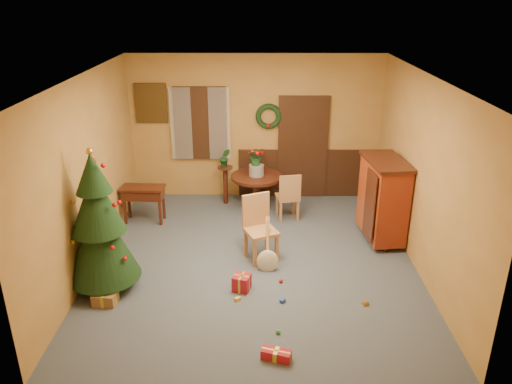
{
  "coord_description": "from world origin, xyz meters",
  "views": [
    {
      "loc": [
        0.06,
        -6.97,
        4.02
      ],
      "look_at": [
        0.02,
        0.4,
        1.02
      ],
      "focal_mm": 35.0,
      "sensor_mm": 36.0,
      "label": 1
    }
  ],
  "objects_px": {
    "chair_near": "(259,225)",
    "christmas_tree": "(99,225)",
    "dining_table": "(256,185)",
    "sideboard": "(383,198)",
    "writing_desk": "(143,195)"
  },
  "relations": [
    {
      "from": "writing_desk",
      "to": "sideboard",
      "type": "xyz_separation_m",
      "value": [
        4.21,
        -0.69,
        0.26
      ]
    },
    {
      "from": "christmas_tree",
      "to": "sideboard",
      "type": "height_order",
      "value": "christmas_tree"
    },
    {
      "from": "dining_table",
      "to": "christmas_tree",
      "type": "bearing_deg",
      "value": -127.18
    },
    {
      "from": "chair_near",
      "to": "sideboard",
      "type": "height_order",
      "value": "sideboard"
    },
    {
      "from": "chair_near",
      "to": "christmas_tree",
      "type": "xyz_separation_m",
      "value": [
        -2.21,
        -0.9,
        0.43
      ]
    },
    {
      "from": "sideboard",
      "to": "writing_desk",
      "type": "bearing_deg",
      "value": 170.63
    },
    {
      "from": "dining_table",
      "to": "chair_near",
      "type": "height_order",
      "value": "chair_near"
    },
    {
      "from": "sideboard",
      "to": "dining_table",
      "type": "bearing_deg",
      "value": 148.13
    },
    {
      "from": "sideboard",
      "to": "chair_near",
      "type": "bearing_deg",
      "value": -163.13
    },
    {
      "from": "dining_table",
      "to": "chair_near",
      "type": "distance_m",
      "value": 1.96
    },
    {
      "from": "chair_near",
      "to": "writing_desk",
      "type": "height_order",
      "value": "chair_near"
    },
    {
      "from": "chair_near",
      "to": "dining_table",
      "type": "bearing_deg",
      "value": 91.41
    },
    {
      "from": "chair_near",
      "to": "sideboard",
      "type": "distance_m",
      "value": 2.19
    },
    {
      "from": "writing_desk",
      "to": "sideboard",
      "type": "height_order",
      "value": "sideboard"
    },
    {
      "from": "chair_near",
      "to": "sideboard",
      "type": "bearing_deg",
      "value": 16.87
    }
  ]
}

